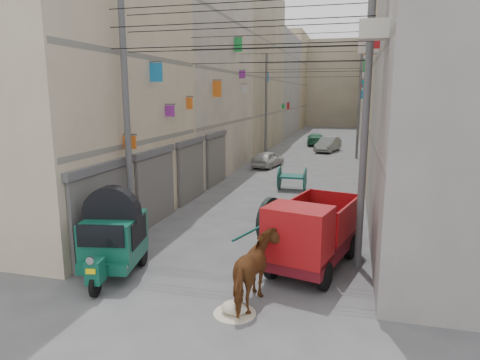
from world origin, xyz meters
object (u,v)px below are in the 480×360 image
(mini_truck, at_px, (309,238))
(horse, at_px, (258,271))
(distant_car_green, at_px, (315,139))
(second_cart, at_px, (292,178))
(feed_sack, at_px, (235,307))
(distant_car_grey, at_px, (328,144))
(tonga_cart, at_px, (289,223))
(distant_car_white, at_px, (268,159))
(auto_rickshaw, at_px, (113,235))

(mini_truck, height_order, horse, mini_truck)
(distant_car_green, bearing_deg, mini_truck, 88.86)
(second_cart, bearing_deg, mini_truck, -79.56)
(feed_sack, distance_m, horse, 0.98)
(mini_truck, xyz_separation_m, distant_car_grey, (-1.05, 26.31, -0.38))
(mini_truck, bearing_deg, feed_sack, -102.60)
(mini_truck, height_order, distant_car_grey, mini_truck)
(tonga_cart, bearing_deg, second_cart, 115.02)
(mini_truck, bearing_deg, distant_car_white, 119.01)
(second_cart, xyz_separation_m, distant_car_green, (-0.64, 20.76, -0.08))
(auto_rickshaw, bearing_deg, feed_sack, -29.79)
(mini_truck, distance_m, feed_sack, 3.16)
(distant_car_white, xyz_separation_m, distant_car_green, (1.97, 14.01, 0.02))
(tonga_cart, distance_m, second_cart, 8.45)
(feed_sack, bearing_deg, distant_car_green, 92.03)
(second_cart, relative_size, horse, 0.70)
(distant_car_grey, distance_m, distant_car_green, 5.04)
(second_cart, relative_size, feed_sack, 2.30)
(auto_rickshaw, distance_m, horse, 4.27)
(auto_rickshaw, distance_m, distant_car_grey, 28.04)
(horse, distance_m, distant_car_white, 19.59)
(auto_rickshaw, relative_size, mini_truck, 0.69)
(mini_truck, bearing_deg, distant_car_grey, 106.44)
(feed_sack, xyz_separation_m, distant_car_grey, (0.32, 29.02, 0.48))
(auto_rickshaw, height_order, distant_car_white, auto_rickshaw)
(second_cart, height_order, horse, horse)
(horse, height_order, distant_car_white, horse)
(mini_truck, xyz_separation_m, feed_sack, (-1.37, -2.72, -0.85))
(mini_truck, distance_m, horse, 2.37)
(tonga_cart, bearing_deg, distant_car_grey, 108.20)
(auto_rickshaw, distance_m, distant_car_white, 18.56)
(tonga_cart, distance_m, mini_truck, 2.17)
(mini_truck, height_order, feed_sack, mini_truck)
(auto_rickshaw, bearing_deg, distant_car_white, 76.98)
(feed_sack, relative_size, horse, 0.30)
(mini_truck, relative_size, horse, 2.01)
(tonga_cart, xyz_separation_m, distant_car_green, (-1.71, 29.14, -0.23))
(mini_truck, relative_size, distant_car_white, 1.23)
(feed_sack, distance_m, distant_car_green, 33.86)
(feed_sack, relative_size, distant_car_white, 0.19)
(tonga_cart, height_order, feed_sack, tonga_cart)
(feed_sack, xyz_separation_m, horse, (0.40, 0.56, 0.69))
(tonga_cart, relative_size, distant_car_grey, 0.95)
(feed_sack, bearing_deg, auto_rickshaw, 161.29)
(second_cart, xyz_separation_m, distant_car_white, (-2.61, 6.75, -0.10))
(second_cart, distance_m, horse, 12.55)
(second_cart, distance_m, distant_car_green, 20.77)
(distant_car_white, relative_size, distant_car_green, 0.82)
(horse, bearing_deg, distant_car_white, -76.76)
(mini_truck, relative_size, feed_sack, 6.61)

